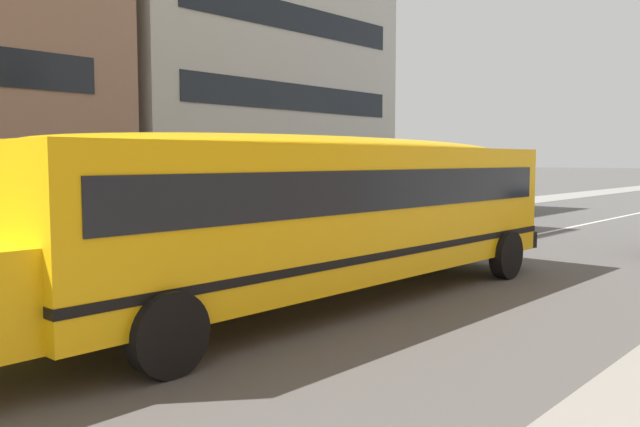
% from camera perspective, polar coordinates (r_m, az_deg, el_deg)
% --- Properties ---
extents(ground_plane, '(400.00, 400.00, 0.00)m').
position_cam_1_polar(ground_plane, '(12.76, -5.05, -6.82)').
color(ground_plane, '#54514F').
extents(sidewalk_far, '(120.00, 3.00, 0.01)m').
position_cam_1_polar(sidewalk_far, '(19.36, -21.77, -3.16)').
color(sidewalk_far, gray).
rests_on(sidewalk_far, ground_plane).
extents(lane_centreline, '(110.00, 0.16, 0.01)m').
position_cam_1_polar(lane_centreline, '(12.76, -5.05, -6.81)').
color(lane_centreline, silver).
rests_on(lane_centreline, ground_plane).
extents(school_bus, '(13.31, 3.25, 2.97)m').
position_cam_1_polar(school_bus, '(11.35, -0.07, 0.75)').
color(school_bus, yellow).
rests_on(school_bus, ground_plane).
extents(parked_car_green_past_driveway, '(3.97, 2.02, 1.64)m').
position_cam_1_polar(parked_car_green_past_driveway, '(32.26, 15.16, 1.54)').
color(parked_car_green_past_driveway, '#236038').
rests_on(parked_car_green_past_driveway, ground_plane).
extents(parked_car_silver_by_entrance, '(3.95, 1.98, 1.64)m').
position_cam_1_polar(parked_car_silver_by_entrance, '(25.39, 6.43, 0.86)').
color(parked_car_silver_by_entrance, '#B7BABF').
rests_on(parked_car_silver_by_entrance, ground_plane).
extents(apartment_block_far_centre, '(14.07, 10.21, 13.30)m').
position_cam_1_polar(apartment_block_far_centre, '(31.11, -8.97, 12.25)').
color(apartment_block_far_centre, '#B7B7B2').
rests_on(apartment_block_far_centre, ground_plane).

